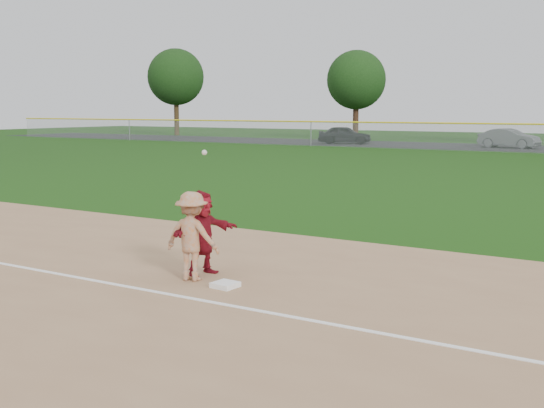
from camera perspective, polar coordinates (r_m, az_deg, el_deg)
The scene contains 9 objects.
ground at distance 11.74m, azimuth -3.88°, elevation -7.17°, with size 160.00×160.00×0.00m, color #16400C.
foul_line at distance 11.12m, azimuth -6.29°, elevation -7.94°, with size 60.00×0.10×0.01m, color white.
first_base at distance 11.81m, azimuth -3.94°, elevation -6.76°, with size 0.39×0.39×0.09m, color white.
base_runner at distance 12.58m, azimuth -5.89°, elevation -2.41°, with size 1.46×0.46×1.57m, color maroon.
car_left at distance 59.81m, azimuth 6.11°, elevation 5.78°, with size 1.84×4.57×1.56m, color black.
car_mid at distance 56.40m, azimuth 19.21°, elevation 5.22°, with size 1.59×4.57×1.51m, color #5C5E64.
first_base_play at distance 12.19m, azimuth -6.71°, elevation -2.69°, with size 1.11×0.75×2.35m.
tree_0 at distance 79.50m, azimuth -8.05°, elevation 10.47°, with size 6.40×6.40×9.81m.
tree_1 at distance 68.52m, azimuth 7.07°, elevation 10.26°, with size 5.80×5.80×8.75m.
Camera 1 is at (6.60, -9.21, 3.07)m, focal length 45.00 mm.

